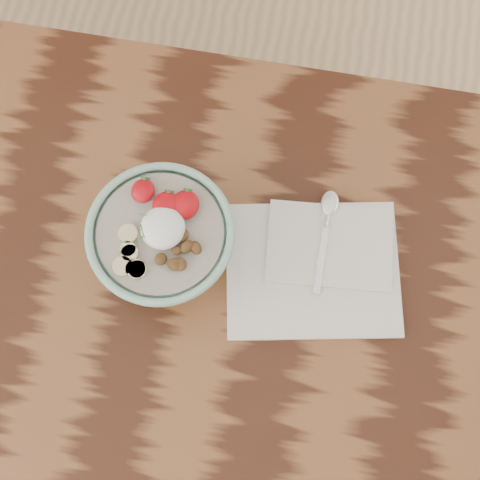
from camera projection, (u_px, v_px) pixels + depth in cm
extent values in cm
cube|color=#36190D|center=(142.00, 307.00, 104.24)|extent=(160.00, 90.00, 4.00)
cylinder|color=#87B69F|center=(168.00, 253.00, 103.94)|extent=(9.32, 9.32, 1.33)
torus|color=#87B69F|center=(160.00, 232.00, 93.49)|extent=(21.20, 21.20, 1.22)
cylinder|color=#A49888|center=(160.00, 234.00, 94.13)|extent=(17.98, 17.98, 1.11)
ellipsoid|color=white|center=(163.00, 228.00, 92.52)|extent=(6.29, 6.29, 3.46)
ellipsoid|color=#B0080E|center=(185.00, 205.00, 93.60)|extent=(3.95, 4.34, 2.17)
cone|color=#286623|center=(188.00, 192.00, 93.80)|extent=(1.40, 1.03, 1.52)
ellipsoid|color=#B0080E|center=(166.00, 206.00, 93.54)|extent=(3.95, 4.35, 2.17)
cone|color=#286623|center=(169.00, 193.00, 93.74)|extent=(1.40, 1.03, 1.52)
ellipsoid|color=#B0080E|center=(143.00, 191.00, 94.35)|extent=(3.32, 3.65, 1.83)
cone|color=#286623|center=(145.00, 180.00, 94.47)|extent=(1.40, 1.03, 1.52)
cylinder|color=#D3C18B|center=(128.00, 234.00, 93.12)|extent=(2.78, 2.78, 0.70)
cylinder|color=#D3C18B|center=(136.00, 269.00, 91.72)|extent=(2.81, 2.81, 0.70)
cylinder|color=#D3C18B|center=(123.00, 266.00, 91.84)|extent=(2.82, 2.82, 0.70)
cylinder|color=#D3C18B|center=(130.00, 253.00, 92.35)|extent=(2.41, 2.41, 0.70)
cylinder|color=#D3C18B|center=(128.00, 249.00, 92.51)|extent=(2.23, 2.23, 0.70)
cylinder|color=#D3C18B|center=(138.00, 269.00, 91.71)|extent=(2.54, 2.54, 0.70)
ellipsoid|color=brown|center=(177.00, 250.00, 92.37)|extent=(2.02, 1.99, 1.10)
ellipsoid|color=brown|center=(181.00, 235.00, 92.74)|extent=(2.95, 2.90, 1.30)
ellipsoid|color=brown|center=(196.00, 248.00, 92.24)|extent=(2.43, 2.55, 1.15)
ellipsoid|color=brown|center=(179.00, 263.00, 91.91)|extent=(1.88, 1.88, 0.94)
ellipsoid|color=brown|center=(187.00, 247.00, 92.25)|extent=(2.38, 2.61, 1.64)
ellipsoid|color=brown|center=(175.00, 265.00, 91.55)|extent=(2.14, 1.81, 1.64)
ellipsoid|color=brown|center=(179.00, 264.00, 91.57)|extent=(2.71, 2.63, 1.23)
ellipsoid|color=brown|center=(173.00, 239.00, 92.57)|extent=(2.72, 2.66, 1.64)
ellipsoid|color=brown|center=(161.00, 259.00, 91.91)|extent=(2.40, 2.40, 1.27)
cylinder|color=#427D35|center=(154.00, 224.00, 91.87)|extent=(1.58, 0.63, 0.24)
cylinder|color=#427D35|center=(154.00, 226.00, 91.76)|extent=(1.62, 1.07, 0.24)
cylinder|color=#427D35|center=(142.00, 231.00, 91.58)|extent=(1.07, 1.84, 0.25)
cylinder|color=#427D35|center=(156.00, 238.00, 91.30)|extent=(1.23, 0.87, 0.23)
cylinder|color=#427D35|center=(148.00, 236.00, 91.37)|extent=(1.73, 0.77, 0.24)
cylinder|color=#427D35|center=(144.00, 226.00, 91.78)|extent=(0.80, 1.83, 0.25)
cylinder|color=#427D35|center=(164.00, 229.00, 91.66)|extent=(1.71, 1.26, 0.25)
cylinder|color=#427D35|center=(146.00, 215.00, 92.22)|extent=(1.54, 0.40, 0.23)
cylinder|color=#427D35|center=(144.00, 215.00, 92.22)|extent=(1.60, 0.20, 0.24)
cylinder|color=#427D35|center=(168.00, 217.00, 92.11)|extent=(0.68, 1.89, 0.25)
cylinder|color=#427D35|center=(139.00, 239.00, 91.25)|extent=(0.95, 1.28, 0.23)
cylinder|color=#427D35|center=(150.00, 219.00, 92.06)|extent=(1.20, 0.21, 0.22)
cube|color=silver|center=(312.00, 270.00, 103.33)|extent=(30.13, 26.05, 1.02)
cube|color=silver|center=(330.00, 245.00, 103.57)|extent=(20.46, 14.85, 0.61)
cube|color=silver|center=(321.00, 260.00, 102.43)|extent=(1.05, 10.61, 0.32)
cylinder|color=silver|center=(327.00, 219.00, 104.09)|extent=(0.66, 2.77, 0.65)
ellipsoid|color=silver|center=(330.00, 203.00, 104.71)|extent=(2.84, 4.24, 0.88)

